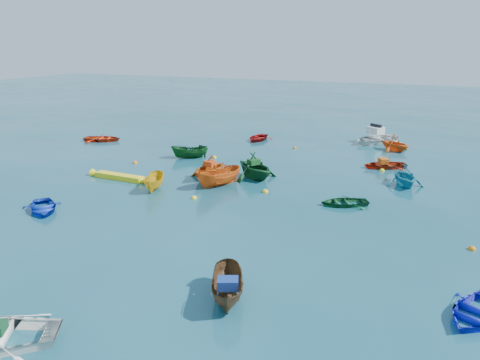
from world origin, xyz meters
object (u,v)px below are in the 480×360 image
at_px(kayak_yellow, 120,179).
at_px(motorboat_white, 375,143).
at_px(dinghy_blue_se, 475,317).
at_px(dinghy_blue_sw, 43,211).

xyz_separation_m(kayak_yellow, motorboat_white, (13.29, 17.64, 0.00)).
height_order(dinghy_blue_se, motorboat_white, motorboat_white).
bearing_deg(dinghy_blue_se, dinghy_blue_sw, -162.67).
bearing_deg(motorboat_white, dinghy_blue_sw, -85.62).
relative_size(kayak_yellow, motorboat_white, 0.93).
distance_m(dinghy_blue_se, kayak_yellow, 21.57).
relative_size(dinghy_blue_sw, dinghy_blue_se, 0.95).
bearing_deg(kayak_yellow, motorboat_white, -34.50).
height_order(dinghy_blue_sw, dinghy_blue_se, dinghy_blue_se).
bearing_deg(dinghy_blue_sw, dinghy_blue_se, -53.92).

